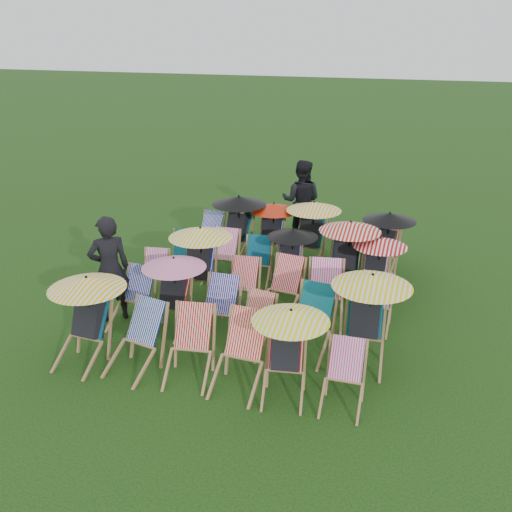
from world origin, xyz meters
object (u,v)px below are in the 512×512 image
(deckchair_0, at_px, (84,319))
(deckchair_5, at_px, (344,378))
(deckchair_29, at_px, (384,242))
(person_left, at_px, (110,269))
(person_rear, at_px, (301,201))

(deckchair_0, relative_size, deckchair_5, 1.60)
(deckchair_29, distance_m, person_left, 5.45)
(deckchair_5, distance_m, person_rear, 6.42)
(deckchair_29, height_order, person_left, person_left)
(person_rear, bearing_deg, deckchair_0, 70.99)
(deckchair_0, distance_m, person_rear, 6.41)
(deckchair_5, xyz_separation_m, person_rear, (-2.04, 6.07, 0.54))
(deckchair_29, height_order, person_rear, person_rear)
(deckchair_5, relative_size, deckchair_29, 0.67)
(deckchair_5, height_order, person_rear, person_rear)
(deckchair_0, height_order, person_left, person_left)
(deckchair_0, relative_size, person_rear, 0.70)
(deckchair_5, distance_m, deckchair_29, 4.68)
(deckchair_0, distance_m, person_left, 1.37)
(person_left, xyz_separation_m, person_rear, (2.16, 4.82, 0.02))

